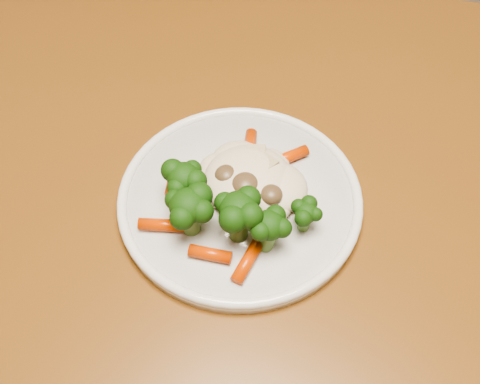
{
  "coord_description": "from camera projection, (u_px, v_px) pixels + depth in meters",
  "views": [
    {
      "loc": [
        -0.09,
        -0.23,
        1.24
      ],
      "look_at": [
        -0.28,
        0.06,
        0.77
      ],
      "focal_mm": 45.0,
      "sensor_mm": 36.0,
      "label": 1
    }
  ],
  "objects": [
    {
      "name": "plate",
      "position": [
        240.0,
        200.0,
        0.59
      ],
      "size": [
        0.24,
        0.24,
        0.01
      ],
      "primitive_type": "cylinder",
      "color": "silver",
      "rests_on": "dining_table"
    },
    {
      "name": "meal",
      "position": [
        234.0,
        197.0,
        0.56
      ],
      "size": [
        0.17,
        0.17,
        0.05
      ],
      "color": "beige",
      "rests_on": "plate"
    },
    {
      "name": "dining_table",
      "position": [
        331.0,
        306.0,
        0.63
      ],
      "size": [
        1.51,
        1.25,
        0.75
      ],
      "rotation": [
        0.0,
        0.0,
        0.34
      ],
      "color": "brown",
      "rests_on": "ground"
    }
  ]
}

